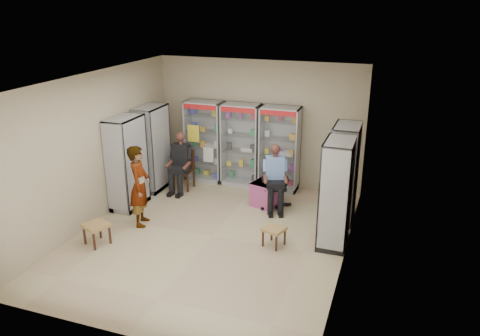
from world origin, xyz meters
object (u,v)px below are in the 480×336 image
(cabinet_right_far, at_px, (344,173))
(office_chair, at_px, (275,184))
(cabinet_back_left, at_px, (205,141))
(cabinet_left_far, at_px, (153,148))
(wooden_chair, at_px, (183,170))
(standing_man, at_px, (140,186))
(cabinet_back_mid, at_px, (241,145))
(cabinet_back_right, at_px, (280,149))
(pink_trunk, at_px, (266,194))
(cabinet_right_near, at_px, (336,194))
(cabinet_left_near, at_px, (127,163))
(seated_shopkeeper, at_px, (275,178))
(woven_stool_b, at_px, (97,234))
(woven_stool_a, at_px, (274,237))

(cabinet_right_far, distance_m, office_chair, 1.53)
(cabinet_back_left, distance_m, cabinet_left_far, 1.32)
(cabinet_back_left, xyz_separation_m, wooden_chair, (-0.25, -0.73, -0.53))
(cabinet_left_far, distance_m, standing_man, 1.91)
(cabinet_back_mid, xyz_separation_m, wooden_chair, (-1.20, -0.73, -0.53))
(cabinet_back_right, relative_size, pink_trunk, 3.62)
(cabinet_back_mid, bearing_deg, cabinet_right_near, -40.84)
(cabinet_back_left, bearing_deg, cabinet_back_right, 0.00)
(cabinet_back_left, relative_size, cabinet_right_far, 1.00)
(cabinet_back_left, xyz_separation_m, cabinet_back_mid, (0.95, 0.00, 0.00))
(cabinet_left_near, xyz_separation_m, seated_shopkeeper, (3.01, 0.97, -0.32))
(cabinet_left_near, distance_m, woven_stool_b, 1.88)
(cabinet_back_left, height_order, cabinet_right_near, same)
(cabinet_left_far, bearing_deg, cabinet_back_mid, 116.32)
(cabinet_right_far, bearing_deg, standing_man, 112.64)
(woven_stool_b, bearing_deg, standing_man, 70.30)
(seated_shopkeeper, xyz_separation_m, woven_stool_b, (-2.68, -2.64, -0.47))
(seated_shopkeeper, xyz_separation_m, pink_trunk, (-0.20, 0.06, -0.41))
(cabinet_back_mid, xyz_separation_m, seated_shopkeeper, (1.13, -1.06, -0.32))
(cabinet_back_mid, height_order, cabinet_right_far, same)
(standing_man, bearing_deg, office_chair, -71.82)
(woven_stool_b, bearing_deg, cabinet_back_left, 80.80)
(seated_shopkeeper, bearing_deg, cabinet_left_near, 177.80)
(office_chair, distance_m, woven_stool_b, 3.81)
(office_chair, relative_size, pink_trunk, 1.94)
(cabinet_right_far, bearing_deg, cabinet_left_far, 87.43)
(cabinet_back_left, height_order, standing_man, cabinet_back_left)
(cabinet_back_mid, distance_m, cabinet_right_near, 3.41)
(cabinet_back_left, relative_size, standing_man, 1.21)
(standing_man, bearing_deg, cabinet_right_near, -100.79)
(cabinet_back_right, distance_m, pink_trunk, 1.24)
(cabinet_back_right, relative_size, cabinet_left_far, 1.00)
(cabinet_left_near, distance_m, seated_shopkeeper, 3.17)
(cabinet_right_near, bearing_deg, cabinet_left_far, 73.75)
(office_chair, bearing_deg, cabinet_left_near, 178.66)
(cabinet_right_far, height_order, woven_stool_b, cabinet_right_far)
(cabinet_right_far, xyz_separation_m, standing_man, (-3.77, -1.57, -0.17))
(cabinet_back_left, height_order, wooden_chair, cabinet_back_left)
(cabinet_back_right, relative_size, cabinet_right_near, 1.00)
(cabinet_right_near, height_order, cabinet_left_far, same)
(cabinet_back_left, height_order, cabinet_left_far, same)
(cabinet_right_far, height_order, cabinet_right_near, same)
(seated_shopkeeper, relative_size, pink_trunk, 2.46)
(cabinet_back_right, distance_m, woven_stool_a, 2.88)
(cabinet_back_mid, xyz_separation_m, cabinet_right_near, (2.58, -2.23, 0.00))
(cabinet_right_far, relative_size, pink_trunk, 3.62)
(cabinet_right_far, bearing_deg, cabinet_left_near, 101.41)
(cabinet_back_right, relative_size, wooden_chair, 2.13)
(cabinet_back_right, xyz_separation_m, woven_stool_a, (0.62, -2.69, -0.82))
(cabinet_right_near, xyz_separation_m, cabinet_left_near, (-4.46, 0.20, 0.00))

